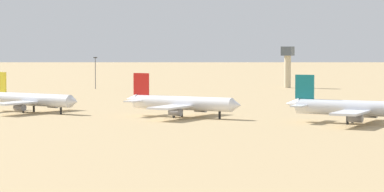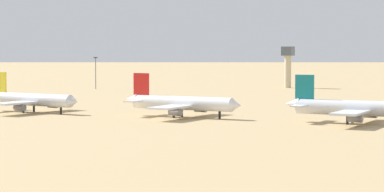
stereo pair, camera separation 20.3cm
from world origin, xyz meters
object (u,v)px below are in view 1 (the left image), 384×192
parked_jet_yellow_1 (31,100)px  light_pole_west (95,70)px  parked_jet_teal_3 (354,108)px  parked_jet_red_2 (181,103)px  control_tower (288,63)px

parked_jet_yellow_1 → light_pole_west: light_pole_west is taller
light_pole_west → parked_jet_teal_3: bearing=-38.3°
parked_jet_teal_3 → light_pole_west: (-154.27, 121.72, 4.50)m
parked_jet_yellow_1 → parked_jet_teal_3: size_ratio=0.96×
parked_jet_yellow_1 → parked_jet_teal_3: parked_jet_teal_3 is taller
parked_jet_yellow_1 → parked_jet_red_2: size_ratio=0.98×
parked_jet_red_2 → light_pole_west: 161.72m
parked_jet_red_2 → light_pole_west: (-104.76, 123.12, 4.58)m
parked_jet_teal_3 → parked_jet_yellow_1: bearing=-176.3°
parked_jet_yellow_1 → control_tower: size_ratio=1.86×
parked_jet_red_2 → control_tower: 174.63m
parked_jet_teal_3 → light_pole_west: size_ratio=2.56×
parked_jet_yellow_1 → parked_jet_red_2: parked_jet_red_2 is taller
parked_jet_teal_3 → control_tower: 187.64m
parked_jet_red_2 → control_tower: bearing=102.4°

